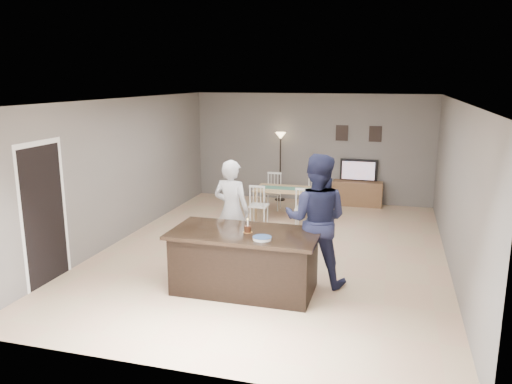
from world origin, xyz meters
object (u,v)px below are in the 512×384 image
(woman, at_px, (232,211))
(floor_lamp, at_px, (280,148))
(plate_stack, at_px, (262,238))
(birthday_cake, at_px, (248,229))
(tv_console, at_px, (357,193))
(television, at_px, (359,170))
(man, at_px, (316,220))
(kitchen_island, at_px, (245,261))
(dining_table, at_px, (288,194))

(woman, relative_size, floor_lamp, 1.01)
(floor_lamp, bearing_deg, plate_stack, -79.50)
(birthday_cake, bearing_deg, tv_console, 78.37)
(television, height_order, plate_stack, television)
(television, bearing_deg, plate_stack, 81.70)
(man, distance_m, birthday_cake, 1.06)
(kitchen_island, bearing_deg, dining_table, 93.07)
(kitchen_island, bearing_deg, plate_stack, -39.85)
(tv_console, xyz_separation_m, floor_lamp, (-1.95, 0.02, 1.05))
(woman, xyz_separation_m, dining_table, (0.36, 2.88, -0.32))
(dining_table, bearing_deg, kitchen_island, -87.04)
(man, relative_size, plate_stack, 7.56)
(tv_console, xyz_separation_m, plate_stack, (-0.86, -5.85, 0.62))
(television, height_order, birthday_cake, television)
(kitchen_island, height_order, dining_table, kitchen_island)
(floor_lamp, bearing_deg, man, -71.34)
(dining_table, bearing_deg, television, 49.01)
(floor_lamp, bearing_deg, birthday_cake, -81.85)
(television, bearing_deg, birthday_cake, 78.51)
(television, bearing_deg, dining_table, 49.12)
(television, relative_size, woman, 0.52)
(plate_stack, distance_m, floor_lamp, 5.99)
(plate_stack, bearing_deg, woman, 122.86)
(television, relative_size, birthday_cake, 4.43)
(man, height_order, dining_table, man)
(television, distance_m, birthday_cake, 5.77)
(birthday_cake, relative_size, plate_stack, 0.78)
(floor_lamp, bearing_deg, kitchen_island, -82.34)
(man, distance_m, floor_lamp, 5.33)
(woman, xyz_separation_m, floor_lamp, (-0.18, 4.46, 0.47))
(woman, xyz_separation_m, plate_stack, (0.91, -1.41, 0.04))
(man, xyz_separation_m, dining_table, (-1.16, 3.46, -0.44))
(woman, distance_m, birthday_cake, 1.30)
(tv_console, relative_size, woman, 0.68)
(kitchen_island, relative_size, tv_console, 1.79)
(birthday_cake, bearing_deg, woman, 118.70)
(dining_table, xyz_separation_m, floor_lamp, (-0.54, 1.58, 0.79))
(tv_console, height_order, dining_table, dining_table)
(woman, distance_m, dining_table, 2.92)
(tv_console, distance_m, television, 0.57)
(kitchen_island, bearing_deg, tv_console, 77.84)
(floor_lamp, bearing_deg, dining_table, -71.26)
(woman, relative_size, man, 0.88)
(man, bearing_deg, plate_stack, 54.41)
(tv_console, xyz_separation_m, man, (-0.25, -5.02, 0.70))
(birthday_cake, relative_size, dining_table, 0.13)
(woman, bearing_deg, kitchen_island, 125.92)
(plate_stack, bearing_deg, kitchen_island, 140.15)
(tv_console, bearing_deg, plate_stack, -98.40)
(woman, bearing_deg, man, 168.20)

